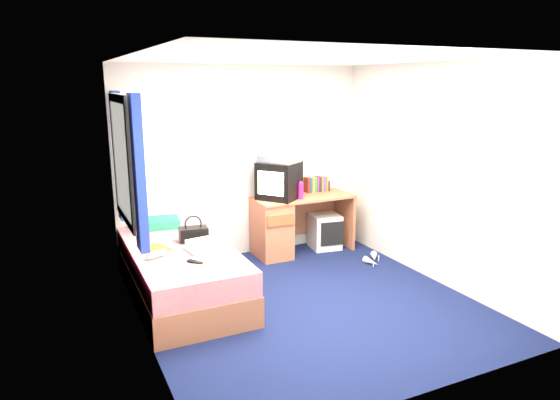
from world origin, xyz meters
name	(u,v)px	position (x,y,z in m)	size (l,w,h in m)	color
ground	(306,303)	(0.00, 0.00, 0.00)	(3.40, 3.40, 0.00)	#0C1438
room_shell	(308,162)	(0.00, 0.00, 1.45)	(3.40, 3.40, 3.40)	white
bed	(182,272)	(-1.10, 0.69, 0.27)	(1.01, 2.00, 0.54)	#B36C4A
pillow	(158,223)	(-1.16, 1.51, 0.59)	(0.49, 0.31, 0.11)	#166E92
desk	(284,224)	(0.43, 1.44, 0.41)	(1.30, 0.55, 0.75)	#B36C4A
storage_cube	(325,231)	(1.04, 1.42, 0.23)	(0.37, 0.37, 0.46)	silver
crt_tv	(279,181)	(0.37, 1.44, 0.98)	(0.63, 0.63, 0.47)	black
vcr	(279,159)	(0.37, 1.44, 1.26)	(0.46, 0.33, 0.09)	#ABABAD
book_row	(316,184)	(1.00, 1.60, 0.85)	(0.31, 0.13, 0.20)	maroon
picture_frame	(327,185)	(1.17, 1.59, 0.82)	(0.02, 0.12, 0.14)	#321E10
pink_water_bottle	(301,191)	(0.61, 1.30, 0.85)	(0.06, 0.06, 0.20)	#D41D7A
aerosol_can	(295,189)	(0.59, 1.43, 0.85)	(0.06, 0.06, 0.20)	silver
handbag	(194,234)	(-0.91, 0.84, 0.62)	(0.32, 0.20, 0.28)	black
towel	(205,245)	(-0.90, 0.50, 0.59)	(0.31, 0.26, 0.10)	white
magazine	(155,249)	(-1.34, 0.74, 0.55)	(0.21, 0.28, 0.01)	yellow
water_bottle	(156,254)	(-1.38, 0.49, 0.58)	(0.07, 0.07, 0.20)	silver
colour_swatch_fan	(202,267)	(-1.06, 0.05, 0.55)	(0.22, 0.06, 0.01)	gold
remote_control	(195,262)	(-1.09, 0.19, 0.55)	(0.05, 0.16, 0.02)	black
window_assembly	(126,163)	(-1.55, 0.90, 1.42)	(0.11, 1.42, 1.40)	silver
white_heels	(373,259)	(1.30, 0.67, 0.04)	(0.30, 0.36, 0.09)	beige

